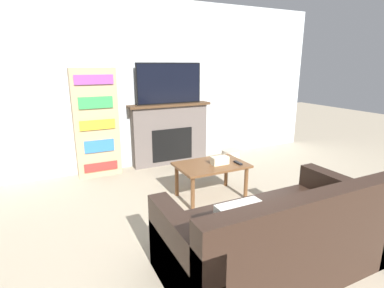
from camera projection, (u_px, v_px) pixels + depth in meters
name	position (u px, v px, depth m)	size (l,w,h in m)	color
wall_back	(143.00, 85.00, 4.91)	(6.82, 0.06, 2.70)	silver
fireplace	(170.00, 134.00, 5.17)	(1.42, 0.28, 1.05)	#605651
tv	(169.00, 83.00, 4.93)	(1.12, 0.03, 0.67)	black
couch	(275.00, 239.00, 2.49)	(1.86, 0.95, 0.83)	black
coffee_table	(211.00, 169.00, 3.84)	(0.89, 0.59, 0.46)	brown
tissue_box	(220.00, 160.00, 3.80)	(0.22, 0.12, 0.10)	beige
remote_control	(238.00, 163.00, 3.83)	(0.04, 0.15, 0.02)	black
bookshelf	(96.00, 123.00, 4.55)	(0.65, 0.29, 1.64)	tan
storage_basket	(231.00, 156.00, 5.30)	(0.33, 0.33, 0.23)	#BCB29E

